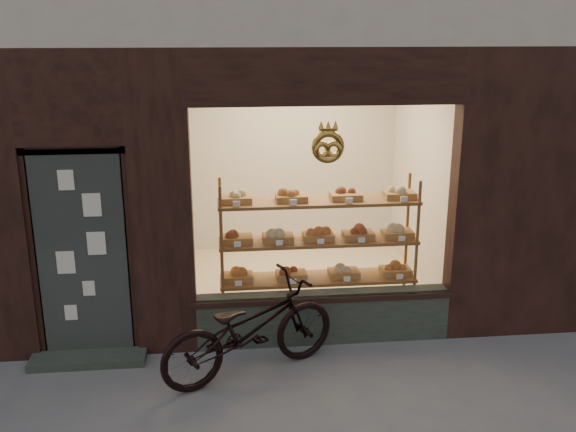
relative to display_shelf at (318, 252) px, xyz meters
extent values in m
cube|color=#232826|center=(0.00, -0.42, -0.59)|extent=(2.70, 0.25, 0.55)
cube|color=#2F3534|center=(-2.45, -0.49, 0.23)|extent=(0.90, 0.04, 2.15)
cube|color=#232826|center=(-2.45, -0.65, -0.83)|extent=(1.15, 0.35, 0.08)
torus|color=#C08D3B|center=(0.00, -0.53, 1.28)|extent=(0.33, 0.07, 0.33)
cube|color=brown|center=(0.00, 0.00, -0.82)|extent=(2.20, 0.45, 0.04)
cube|color=brown|center=(0.00, 0.00, -0.32)|extent=(2.20, 0.45, 0.03)
cube|color=brown|center=(0.00, 0.00, 0.13)|extent=(2.20, 0.45, 0.04)
cube|color=brown|center=(0.00, 0.00, 0.58)|extent=(2.20, 0.45, 0.04)
cylinder|color=brown|center=(-1.07, -0.19, -0.02)|extent=(0.04, 0.04, 1.70)
cylinder|color=brown|center=(1.07, -0.19, -0.02)|extent=(0.04, 0.04, 1.70)
cylinder|color=brown|center=(-1.07, 0.20, -0.02)|extent=(0.04, 0.04, 1.70)
cylinder|color=brown|center=(1.07, 0.20, -0.02)|extent=(0.04, 0.04, 1.70)
cube|color=#A46737|center=(-0.90, 0.00, -0.26)|extent=(0.34, 0.24, 0.07)
sphere|color=#A2592C|center=(-0.90, 0.00, -0.18)|extent=(0.11, 0.11, 0.11)
cube|color=white|center=(-0.90, -0.18, -0.26)|extent=(0.07, 0.01, 0.05)
cube|color=#A46737|center=(-0.30, 0.00, -0.26)|extent=(0.34, 0.24, 0.07)
sphere|color=brown|center=(-0.30, 0.00, -0.18)|extent=(0.11, 0.11, 0.11)
cube|color=white|center=(-0.30, -0.18, -0.26)|extent=(0.08, 0.01, 0.05)
cube|color=#A46737|center=(0.30, 0.00, -0.26)|extent=(0.34, 0.24, 0.07)
sphere|color=tan|center=(0.30, 0.00, -0.18)|extent=(0.11, 0.11, 0.11)
cube|color=white|center=(0.30, -0.18, -0.26)|extent=(0.07, 0.01, 0.05)
cube|color=#A46737|center=(0.90, 0.00, -0.26)|extent=(0.34, 0.24, 0.07)
sphere|color=#A2592C|center=(0.90, 0.00, -0.18)|extent=(0.11, 0.11, 0.11)
cube|color=white|center=(0.90, -0.18, -0.26)|extent=(0.08, 0.01, 0.05)
cube|color=#A46737|center=(-0.90, 0.00, 0.19)|extent=(0.34, 0.24, 0.07)
sphere|color=brown|center=(-0.90, 0.00, 0.27)|extent=(0.11, 0.11, 0.11)
cube|color=white|center=(-0.90, -0.18, 0.19)|extent=(0.07, 0.01, 0.06)
cube|color=#A46737|center=(-0.45, 0.00, 0.19)|extent=(0.34, 0.24, 0.07)
sphere|color=tan|center=(-0.45, 0.00, 0.27)|extent=(0.11, 0.11, 0.11)
cube|color=white|center=(-0.45, -0.18, 0.19)|extent=(0.07, 0.01, 0.06)
cube|color=#A46737|center=(0.00, 0.00, 0.19)|extent=(0.34, 0.24, 0.07)
sphere|color=#A2592C|center=(0.00, 0.00, 0.27)|extent=(0.11, 0.11, 0.11)
cube|color=white|center=(0.00, -0.18, 0.19)|extent=(0.07, 0.01, 0.06)
cube|color=#A46737|center=(0.45, 0.00, 0.19)|extent=(0.34, 0.24, 0.07)
sphere|color=brown|center=(0.45, 0.00, 0.27)|extent=(0.11, 0.11, 0.11)
cube|color=white|center=(0.45, -0.18, 0.19)|extent=(0.07, 0.01, 0.06)
cube|color=#A46737|center=(0.90, 0.00, 0.19)|extent=(0.34, 0.24, 0.07)
sphere|color=tan|center=(0.90, 0.00, 0.27)|extent=(0.11, 0.11, 0.11)
cube|color=white|center=(0.90, -0.18, 0.19)|extent=(0.08, 0.01, 0.06)
cube|color=#A46737|center=(-0.90, 0.00, 0.64)|extent=(0.34, 0.24, 0.07)
sphere|color=tan|center=(-0.90, 0.00, 0.72)|extent=(0.11, 0.11, 0.11)
cube|color=white|center=(-0.90, -0.18, 0.64)|extent=(0.07, 0.01, 0.06)
cube|color=#A46737|center=(-0.30, 0.00, 0.64)|extent=(0.34, 0.24, 0.07)
sphere|color=#A2592C|center=(-0.30, 0.00, 0.72)|extent=(0.11, 0.11, 0.11)
cube|color=white|center=(-0.30, -0.18, 0.64)|extent=(0.08, 0.01, 0.06)
cube|color=#A46737|center=(0.30, 0.00, 0.64)|extent=(0.34, 0.24, 0.07)
sphere|color=brown|center=(0.30, 0.00, 0.72)|extent=(0.11, 0.11, 0.11)
cube|color=white|center=(0.30, -0.18, 0.64)|extent=(0.07, 0.01, 0.06)
cube|color=#A46737|center=(0.90, 0.00, 0.64)|extent=(0.34, 0.24, 0.07)
sphere|color=tan|center=(0.90, 0.00, 0.72)|extent=(0.11, 0.11, 0.11)
cube|color=white|center=(0.90, -0.18, 0.64)|extent=(0.08, 0.01, 0.06)
imported|color=black|center=(-0.82, -1.04, -0.38)|extent=(1.94, 1.35, 0.97)
camera|label=1|loc=(-1.06, -6.68, 2.41)|focal=40.00mm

